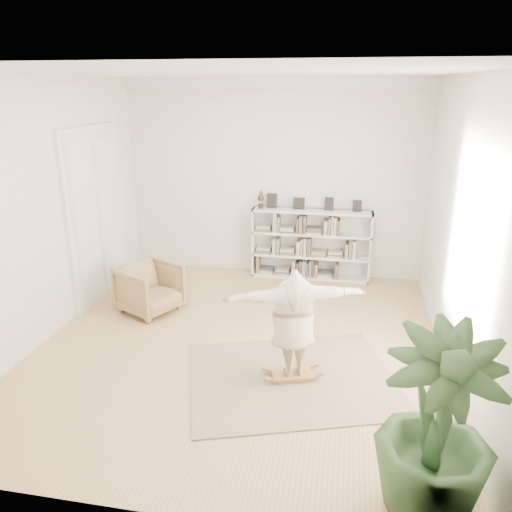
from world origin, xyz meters
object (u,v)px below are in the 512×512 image
(armchair, at_px, (150,288))
(person, at_px, (293,320))
(rocker_board, at_px, (292,374))
(bookshelf, at_px, (310,245))
(houseplant, at_px, (436,428))

(armchair, relative_size, person, 0.50)
(rocker_board, height_order, person, person)
(bookshelf, distance_m, houseplant, 5.56)
(rocker_board, distance_m, houseplant, 2.40)
(bookshelf, xyz_separation_m, armchair, (-2.39, -1.99, -0.25))
(bookshelf, bearing_deg, houseplant, -75.02)
(bookshelf, bearing_deg, armchair, -140.29)
(rocker_board, bearing_deg, person, -63.29)
(bookshelf, height_order, armchair, bookshelf)
(rocker_board, xyz_separation_m, houseplant, (1.36, -1.82, 0.79))
(rocker_board, bearing_deg, bookshelf, 73.01)
(bookshelf, bearing_deg, rocker_board, -88.70)
(armchair, distance_m, rocker_board, 2.94)
(bookshelf, relative_size, rocker_board, 3.90)
(rocker_board, relative_size, person, 0.34)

